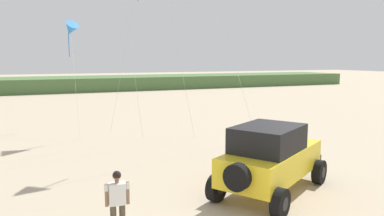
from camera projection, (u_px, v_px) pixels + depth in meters
The scene contains 4 objects.
dune_ridge at pixel (67, 84), 51.24m from camera, with size 90.00×9.67×1.83m, color #4C703D.
jeep at pixel (271, 157), 11.97m from camera, with size 4.97×4.26×2.26m.
person_watching at pixel (117, 200), 9.00m from camera, with size 0.62×0.33×1.67m.
kite_yellow_diamond at pixel (71, 29), 23.86m from camera, with size 1.39×6.13×6.89m.
Camera 1 is at (-3.56, -5.59, 4.35)m, focal length 34.48 mm.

